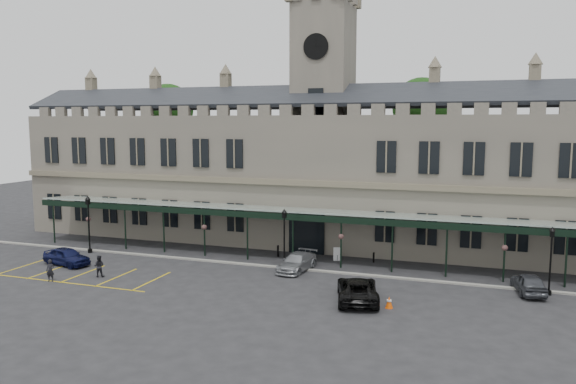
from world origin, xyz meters
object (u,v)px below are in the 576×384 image
(car_van, at_px, (357,289))
(lamp_post_right, at_px, (551,255))
(station_building, at_px, (323,175))
(sign_board, at_px, (337,254))
(car_right_a, at_px, (529,283))
(clock_tower, at_px, (323,104))
(person_b, at_px, (99,266))
(car_taxi, at_px, (297,262))
(traffic_cone, at_px, (389,302))
(lamp_post_left, at_px, (89,219))
(car_left_a, at_px, (67,256))
(person_a, at_px, (50,270))
(lamp_post_mid, at_px, (284,234))

(car_van, bearing_deg, lamp_post_right, -170.18)
(station_building, height_order, car_van, station_building)
(sign_board, distance_m, car_right_a, 14.98)
(clock_tower, height_order, person_b, clock_tower)
(car_taxi, bearing_deg, traffic_cone, -31.23)
(lamp_post_left, xyz_separation_m, car_left_a, (1.13, -4.22, -2.27))
(station_building, height_order, person_a, station_building)
(lamp_post_mid, height_order, car_right_a, lamp_post_mid)
(lamp_post_left, height_order, sign_board, lamp_post_left)
(clock_tower, bearing_deg, sign_board, -64.63)
(traffic_cone, height_order, car_taxi, car_taxi)
(lamp_post_left, height_order, lamp_post_mid, lamp_post_left)
(lamp_post_left, distance_m, person_a, 9.22)
(car_left_a, xyz_separation_m, car_van, (23.96, -1.17, 0.03))
(lamp_post_right, relative_size, car_right_a, 1.12)
(car_left_a, height_order, person_a, person_a)
(sign_board, relative_size, car_taxi, 0.25)
(person_a, relative_size, person_b, 0.99)
(car_van, relative_size, car_right_a, 1.32)
(person_b, bearing_deg, sign_board, -165.48)
(person_b, bearing_deg, car_left_a, -42.86)
(station_building, xyz_separation_m, car_right_a, (17.51, -11.05, -5.77))
(lamp_post_mid, distance_m, person_a, 17.30)
(car_van, bearing_deg, car_right_a, -167.89)
(traffic_cone, distance_m, car_taxi, 10.41)
(traffic_cone, bearing_deg, car_left_a, 175.79)
(person_b, bearing_deg, station_building, -145.32)
(lamp_post_right, distance_m, car_taxi, 17.89)
(lamp_post_left, relative_size, person_a, 3.16)
(clock_tower, height_order, lamp_post_mid, clock_tower)
(lamp_post_left, distance_m, sign_board, 21.87)
(sign_board, bearing_deg, traffic_cone, -75.74)
(lamp_post_right, relative_size, traffic_cone, 6.31)
(lamp_post_left, xyz_separation_m, person_b, (5.79, -6.21, -2.19))
(lamp_post_left, distance_m, car_van, 25.76)
(lamp_post_right, relative_size, car_taxi, 1.01)
(car_right_a, bearing_deg, car_taxi, -11.53)
(lamp_post_right, xyz_separation_m, car_right_a, (-1.26, -0.06, -2.04))
(lamp_post_mid, xyz_separation_m, traffic_cone, (9.20, -6.50, -2.48))
(lamp_post_mid, relative_size, person_a, 3.00)
(lamp_post_mid, bearing_deg, station_building, 89.78)
(lamp_post_mid, height_order, person_a, lamp_post_mid)
(lamp_post_left, xyz_separation_m, lamp_post_mid, (18.05, 0.35, -0.15))
(traffic_cone, relative_size, sign_board, 0.65)
(lamp_post_left, distance_m, car_left_a, 4.92)
(traffic_cone, bearing_deg, car_right_a, 36.18)
(sign_board, distance_m, car_taxi, 4.61)
(lamp_post_mid, xyz_separation_m, car_van, (7.04, -5.74, -2.09))
(car_van, bearing_deg, car_left_a, -17.69)
(car_van, distance_m, person_b, 19.32)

